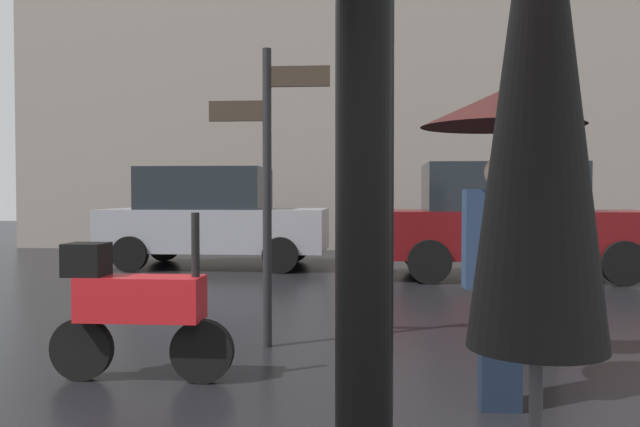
% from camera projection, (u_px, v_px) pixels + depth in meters
% --- Properties ---
extents(folded_patio_umbrella_near, '(0.38, 0.38, 2.49)m').
position_uv_depth(folded_patio_umbrella_near, '(539.00, 85.00, 1.73)').
color(folded_patio_umbrella_near, black).
rests_on(folded_patio_umbrella_near, ground).
extents(pedestrian_with_umbrella, '(1.02, 1.02, 2.02)m').
position_uv_depth(pedestrian_with_umbrella, '(501.00, 156.00, 4.10)').
color(pedestrian_with_umbrella, black).
rests_on(pedestrian_with_umbrella, ground).
extents(pedestrian_with_bag, '(0.54, 0.24, 1.76)m').
position_uv_depth(pedestrian_with_bag, '(541.00, 239.00, 5.35)').
color(pedestrian_with_bag, black).
rests_on(pedestrian_with_bag, ground).
extents(parked_scooter, '(1.36, 0.32, 1.23)m').
position_uv_depth(parked_scooter, '(135.00, 306.00, 4.75)').
color(parked_scooter, black).
rests_on(parked_scooter, ground).
extents(parked_car_left, '(4.10, 2.08, 1.86)m').
position_uv_depth(parked_car_left, '(214.00, 217.00, 12.30)').
color(parked_car_left, gray).
rests_on(parked_car_left, ground).
extents(parked_car_right, '(4.41, 1.91, 1.87)m').
position_uv_depth(parked_car_right, '(509.00, 219.00, 10.68)').
color(parked_car_right, '#590C0F').
rests_on(parked_car_right, ground).
extents(street_signpost, '(1.08, 0.08, 2.66)m').
position_uv_depth(street_signpost, '(268.00, 166.00, 5.80)').
color(street_signpost, black).
rests_on(street_signpost, ground).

